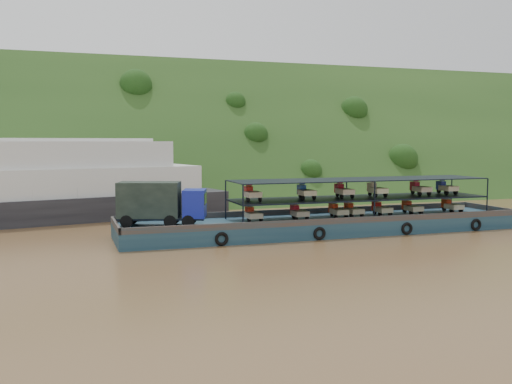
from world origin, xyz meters
name	(u,v)px	position (x,y,z in m)	size (l,w,h in m)	color
ground	(288,230)	(0.00, 0.00, 0.00)	(160.00, 160.00, 0.00)	brown
hillside	(198,195)	(0.00, 36.00, 0.00)	(140.00, 28.00, 28.00)	#193312
cargo_barge	(310,220)	(1.20, -1.92, 1.16)	(35.00, 7.18, 4.65)	#132E43
passenger_ferry	(25,185)	(-22.29, 13.94, 3.51)	(41.29, 18.49, 8.11)	black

